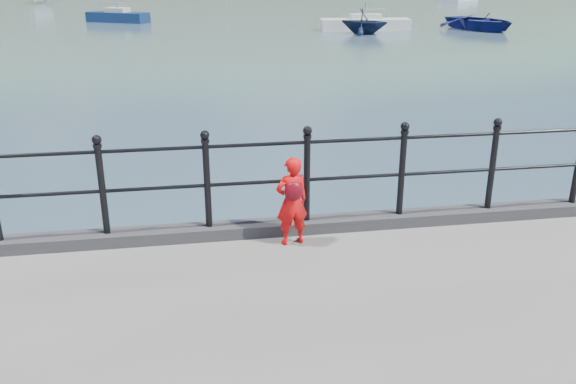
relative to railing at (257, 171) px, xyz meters
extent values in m
plane|color=#2D4251|center=(0.00, 0.15, -1.82)|extent=(600.00, 600.00, 0.00)
cube|color=#28282B|center=(0.00, 0.00, -0.75)|extent=(60.00, 0.30, 0.15)
cylinder|color=black|center=(0.00, 0.00, -0.15)|extent=(18.00, 0.04, 0.04)
cylinder|color=black|center=(0.00, 0.00, 0.32)|extent=(18.00, 0.04, 0.04)
cylinder|color=black|center=(-1.80, 0.00, -0.15)|extent=(0.08, 0.08, 1.05)
sphere|color=black|center=(-1.80, 0.00, 0.47)|extent=(0.11, 0.11, 0.11)
cylinder|color=black|center=(-0.60, 0.00, -0.15)|extent=(0.08, 0.08, 1.05)
sphere|color=black|center=(-0.60, 0.00, 0.47)|extent=(0.11, 0.11, 0.11)
cylinder|color=black|center=(0.60, 0.00, -0.15)|extent=(0.08, 0.08, 1.05)
sphere|color=black|center=(0.60, 0.00, 0.47)|extent=(0.11, 0.11, 0.11)
cylinder|color=black|center=(1.80, 0.00, -0.15)|extent=(0.08, 0.08, 1.05)
sphere|color=black|center=(1.80, 0.00, 0.47)|extent=(0.11, 0.11, 0.11)
cylinder|color=black|center=(3.00, 0.00, -0.15)|extent=(0.08, 0.08, 1.05)
sphere|color=black|center=(3.00, 0.00, 0.47)|extent=(0.11, 0.11, 0.11)
ellipsoid|color=#333A21|center=(20.00, 195.15, -17.22)|extent=(400.00, 100.00, 88.00)
ellipsoid|color=#387026|center=(60.00, 255.15, -29.12)|extent=(600.00, 180.00, 156.00)
imported|color=red|center=(0.36, -0.32, -0.29)|extent=(0.44, 0.33, 1.07)
ellipsoid|color=red|center=(0.36, -0.45, -0.12)|extent=(0.22, 0.11, 0.23)
imported|color=#131955|center=(17.75, 30.52, -1.30)|extent=(5.10, 6.01, 1.06)
imported|color=black|center=(9.84, 29.50, -1.08)|extent=(3.71, 3.61, 1.49)
cube|color=silver|center=(10.50, 31.61, -1.57)|extent=(5.70, 1.97, 0.90)
cube|color=beige|center=(10.50, 31.61, -1.07)|extent=(2.04, 1.23, 0.50)
cylinder|color=#A5A5A8|center=(10.50, 31.61, -0.52)|extent=(2.52, 0.25, 0.06)
cube|color=navy|center=(-5.43, 39.61, -1.57)|extent=(4.62, 3.44, 0.90)
cube|color=beige|center=(-5.43, 39.61, -1.07)|extent=(1.86, 1.64, 0.50)
cylinder|color=#A5A5A8|center=(-5.43, 39.61, -0.52)|extent=(1.79, 1.04, 0.06)
camera|label=1|loc=(-0.75, -6.82, 2.34)|focal=38.00mm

